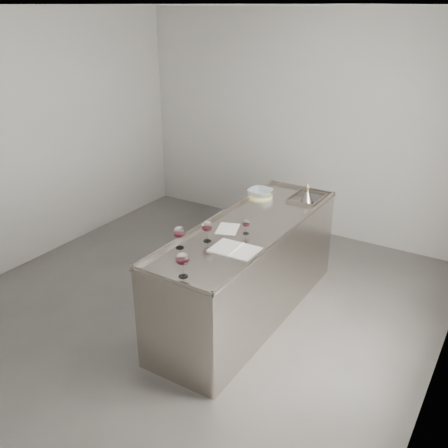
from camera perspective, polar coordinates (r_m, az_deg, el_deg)
The scene contains 11 objects.
room_shell at distance 4.44m, azimuth -4.52°, elevation 5.29°, with size 4.54×5.04×2.84m.
counter at distance 4.80m, azimuth 2.83°, elevation -5.31°, with size 0.77×2.42×0.97m.
wine_glass_left at distance 4.13m, azimuth -5.14°, elevation -1.00°, with size 0.10×0.10×0.19m.
wine_glass_middle at distance 4.23m, azimuth -1.95°, elevation -0.31°, with size 0.10×0.10×0.19m.
wine_glass_right at distance 3.69m, azimuth -4.75°, elevation -4.05°, with size 0.10×0.10×0.20m.
wine_glass_small at distance 4.39m, azimuth 2.54°, elevation 0.05°, with size 0.07×0.07×0.14m.
notebook at distance 4.12m, azimuth 1.35°, elevation -2.97°, with size 0.41×0.29×0.02m.
loose_paper_top at distance 4.52m, azimuth 0.43°, elevation -0.55°, with size 0.18×0.26×0.00m, color silver.
trivet at distance 5.30m, azimuth 4.15°, elevation 3.24°, with size 0.26×0.26×0.02m, color #D2C988.
ceramic_bowl at distance 5.28m, azimuth 4.17°, elevation 3.65°, with size 0.25×0.25×0.06m, color #93A5AB.
wine_funnel at distance 5.17m, azimuth 9.48°, elevation 3.08°, with size 0.14×0.14×0.21m.
Camera 1 is at (2.51, -3.38, 2.80)m, focal length 40.00 mm.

